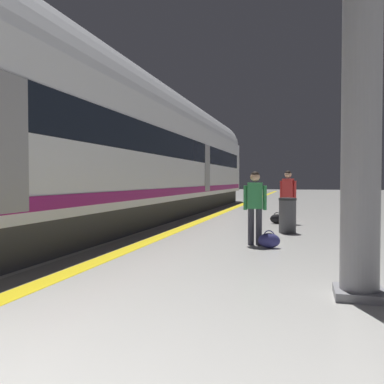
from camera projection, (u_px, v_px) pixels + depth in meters
The scene contains 9 objects.
safety_line_strip at pixel (176, 230), 10.99m from camera, with size 0.36×80.00×0.01m, color yellow.
tactile_edge_band at pixel (164, 230), 11.09m from camera, with size 0.67×80.00×0.01m, color slate.
high_speed_train at pixel (100, 140), 11.24m from camera, with size 2.94×35.25×4.97m.
passenger_near at pixel (255, 202), 8.49m from camera, with size 0.48×0.21×1.56m.
duffel_bag_near at pixel (269, 240), 8.14m from camera, with size 0.44×0.26×0.36m.
passenger_mid at pixel (288, 193), 12.74m from camera, with size 0.51×0.27×1.68m.
duffel_bag_mid at pixel (277, 219), 12.69m from camera, with size 0.44×0.26×0.36m.
platform_pillar at pixel (361, 150), 4.65m from camera, with size 0.56×0.56×3.60m.
waste_bin at pixel (287, 215), 10.47m from camera, with size 0.46×0.46×0.91m.
Camera 1 is at (2.61, -0.44, 1.37)m, focal length 37.69 mm.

